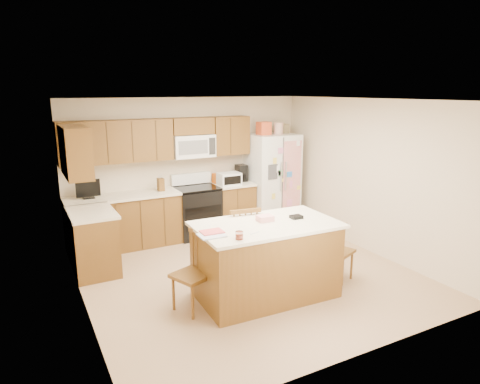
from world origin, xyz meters
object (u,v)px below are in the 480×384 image
island (266,260)px  windsor_chair_right (337,251)px  refrigerator (272,179)px  windsor_chair_left (193,274)px  windsor_chair_back (241,245)px  stove (197,211)px

island → windsor_chair_right: 1.13m
refrigerator → windsor_chair_left: bearing=-137.1°
island → windsor_chair_back: size_ratio=1.76×
windsor_chair_left → windsor_chair_back: windsor_chair_back is taller
stove → island: size_ratio=0.60×
stove → windsor_chair_back: bearing=-94.2°
island → windsor_chair_left: (-0.97, 0.10, -0.04)m
stove → windsor_chair_back: size_ratio=1.05×
refrigerator → windsor_chair_left: refrigerator is taller
refrigerator → windsor_chair_back: bearing=-131.3°
refrigerator → windsor_chair_back: refrigerator is taller
island → windsor_chair_right: size_ratio=2.06×
windsor_chair_left → windsor_chair_right: 2.10m
stove → refrigerator: (1.57, -0.06, 0.45)m
stove → refrigerator: 1.63m
windsor_chair_back → windsor_chair_right: bearing=-29.3°
stove → windsor_chair_left: 2.74m
windsor_chair_left → windsor_chair_right: bearing=-4.4°
windsor_chair_back → refrigerator: bearing=48.7°
stove → island: (-0.11, -2.62, 0.02)m
stove → island: stove is taller
refrigerator → windsor_chair_right: refrigerator is taller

